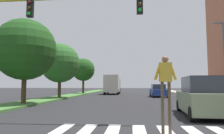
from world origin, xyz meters
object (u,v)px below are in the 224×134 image
at_px(tree_distant, 83,70).
at_px(sedan_midblock, 159,91).
at_px(tree_far, 60,63).
at_px(truck_box_delivery, 112,84).
at_px(street_lamp_right, 223,53).
at_px(pedestrian_performer, 166,81).
at_px(suv_crossing, 202,97).
at_px(traffic_light_gantry, 30,24).
at_px(tree_mid, 25,50).

relative_size(tree_distant, sedan_midblock, 1.40).
distance_m(tree_far, truck_box_delivery, 13.03).
bearing_deg(truck_box_delivery, tree_far, -112.67).
bearing_deg(sedan_midblock, street_lamp_right, -53.17).
bearing_deg(truck_box_delivery, pedestrian_performer, -81.39).
relative_size(pedestrian_performer, suv_crossing, 0.53).
distance_m(tree_far, traffic_light_gantry, 14.32).
bearing_deg(truck_box_delivery, tree_distant, 174.84).
height_order(tree_far, truck_box_delivery, tree_far).
relative_size(tree_distant, suv_crossing, 1.26).
height_order(pedestrian_performer, suv_crossing, pedestrian_performer).
bearing_deg(sedan_midblock, tree_distant, 146.46).
height_order(tree_distant, truck_box_delivery, tree_distant).
relative_size(tree_far, truck_box_delivery, 0.99).
height_order(tree_distant, suv_crossing, tree_distant).
xyz_separation_m(tree_far, tree_distant, (-0.12, 12.27, 0.11)).
xyz_separation_m(tree_mid, suv_crossing, (11.77, -4.47, -3.36)).
xyz_separation_m(traffic_light_gantry, sedan_midblock, (8.19, 18.44, -3.62)).
bearing_deg(street_lamp_right, tree_mid, -163.05).
relative_size(tree_mid, tree_distant, 1.10).
distance_m(tree_mid, traffic_light_gantry, 7.22).
xyz_separation_m(traffic_light_gantry, suv_crossing, (8.24, 1.83, -3.45)).
distance_m(tree_distant, truck_box_delivery, 5.65).
relative_size(tree_far, street_lamp_right, 0.81).
xyz_separation_m(tree_mid, traffic_light_gantry, (3.52, -6.30, 0.09)).
xyz_separation_m(tree_mid, sedan_midblock, (11.71, 12.13, -3.53)).
xyz_separation_m(street_lamp_right, pedestrian_performer, (-7.62, -13.73, -2.93)).
bearing_deg(suv_crossing, tree_far, 133.90).
bearing_deg(tree_mid, truck_box_delivery, 75.36).
bearing_deg(traffic_light_gantry, truck_box_delivery, 86.54).
bearing_deg(tree_far, sedan_midblock, 21.34).
xyz_separation_m(traffic_light_gantry, street_lamp_right, (13.41, 11.46, 0.22)).
xyz_separation_m(suv_crossing, sedan_midblock, (-0.05, 16.60, -0.17)).
relative_size(tree_mid, traffic_light_gantry, 0.70).
distance_m(tree_mid, tree_far, 7.62).
bearing_deg(traffic_light_gantry, suv_crossing, 12.52).
xyz_separation_m(tree_mid, tree_distant, (0.02, 19.89, -0.16)).
height_order(tree_mid, street_lamp_right, street_lamp_right).
distance_m(tree_mid, suv_crossing, 13.03).
height_order(street_lamp_right, pedestrian_performer, street_lamp_right).
bearing_deg(street_lamp_right, tree_far, 171.71).
bearing_deg(sedan_midblock, tree_mid, -133.99).
bearing_deg(traffic_light_gantry, street_lamp_right, 40.52).
bearing_deg(tree_mid, tree_far, 88.96).
bearing_deg(tree_distant, pedestrian_performer, -71.91).
xyz_separation_m(tree_far, truck_box_delivery, (4.94, 11.82, -2.38)).
bearing_deg(suv_crossing, street_lamp_right, 61.78).
height_order(tree_far, pedestrian_performer, tree_far).
relative_size(traffic_light_gantry, sedan_midblock, 2.21).
relative_size(tree_far, traffic_light_gantry, 0.65).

